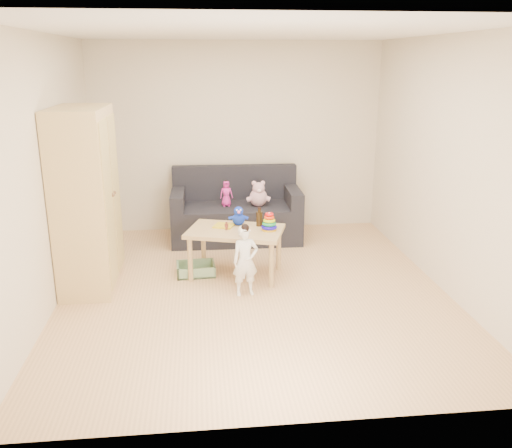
{
  "coord_description": "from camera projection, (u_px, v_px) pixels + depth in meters",
  "views": [
    {
      "loc": [
        -0.55,
        -5.3,
        2.35
      ],
      "look_at": [
        0.05,
        0.25,
        0.65
      ],
      "focal_mm": 38.0,
      "sensor_mm": 36.0,
      "label": 1
    }
  ],
  "objects": [
    {
      "name": "blue_plush",
      "position": [
        238.0,
        215.0,
        6.14
      ],
      "size": [
        0.22,
        0.19,
        0.22
      ],
      "primitive_type": null,
      "rotation": [
        0.0,
        0.0,
        -0.26
      ],
      "color": "#1533C2",
      "rests_on": "play_table"
    },
    {
      "name": "doll",
      "position": [
        226.0,
        194.0,
        7.15
      ],
      "size": [
        0.18,
        0.13,
        0.33
      ],
      "primitive_type": "imported",
      "rotation": [
        0.0,
        0.0,
        0.1
      ],
      "color": "#E72BA3",
      "rests_on": "sofa"
    },
    {
      "name": "wardrobe",
      "position": [
        86.0,
        199.0,
        5.66
      ],
      "size": [
        0.53,
        1.05,
        1.9
      ],
      "primitive_type": "cube",
      "color": "tan",
      "rests_on": "ground"
    },
    {
      "name": "yellow_book",
      "position": [
        224.0,
        226.0,
        6.11
      ],
      "size": [
        0.27,
        0.27,
        0.02
      ],
      "primitive_type": "cube",
      "rotation": [
        0.0,
        0.0,
        -0.36
      ],
      "color": "gold",
      "rests_on": "play_table"
    },
    {
      "name": "ring_stacker",
      "position": [
        269.0,
        223.0,
        5.95
      ],
      "size": [
        0.18,
        0.18,
        0.2
      ],
      "color": "#C7940A",
      "rests_on": "play_table"
    },
    {
      "name": "room",
      "position": [
        254.0,
        169.0,
        5.4
      ],
      "size": [
        4.5,
        4.5,
        4.5
      ],
      "color": "tan",
      "rests_on": "ground"
    },
    {
      "name": "sofa",
      "position": [
        236.0,
        222.0,
        7.33
      ],
      "size": [
        1.72,
        0.88,
        0.48
      ],
      "primitive_type": "cube",
      "rotation": [
        0.0,
        0.0,
        -0.02
      ],
      "color": "black",
      "rests_on": "ground"
    },
    {
      "name": "play_table",
      "position": [
        236.0,
        252.0,
        6.08
      ],
      "size": [
        1.18,
        0.92,
        0.54
      ],
      "primitive_type": "cube",
      "rotation": [
        0.0,
        0.0,
        -0.3
      ],
      "color": "tan",
      "rests_on": "ground"
    },
    {
      "name": "wooden_figure",
      "position": [
        226.0,
        226.0,
        5.97
      ],
      "size": [
        0.05,
        0.05,
        0.1
      ],
      "primitive_type": null,
      "rotation": [
        0.0,
        0.0,
        -0.48
      ],
      "color": "brown",
      "rests_on": "play_table"
    },
    {
      "name": "pink_bear",
      "position": [
        258.0,
        195.0,
        7.16
      ],
      "size": [
        0.3,
        0.27,
        0.29
      ],
      "primitive_type": null,
      "rotation": [
        0.0,
        0.0,
        -0.24
      ],
      "color": "#D9A0AE",
      "rests_on": "sofa"
    },
    {
      "name": "toddler",
      "position": [
        245.0,
        262.0,
        5.55
      ],
      "size": [
        0.29,
        0.22,
        0.72
      ],
      "primitive_type": "imported",
      "rotation": [
        0.0,
        0.0,
        0.17
      ],
      "color": "white",
      "rests_on": "ground"
    },
    {
      "name": "storage_bin",
      "position": [
        196.0,
        269.0,
        6.16
      ],
      "size": [
        0.45,
        0.35,
        0.13
      ],
      "primitive_type": null,
      "rotation": [
        0.0,
        0.0,
        0.06
      ],
      "color": "gray",
      "rests_on": "ground"
    },
    {
      "name": "brown_bottle",
      "position": [
        259.0,
        218.0,
        6.11
      ],
      "size": [
        0.07,
        0.07,
        0.21
      ],
      "color": "black",
      "rests_on": "play_table"
    }
  ]
}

